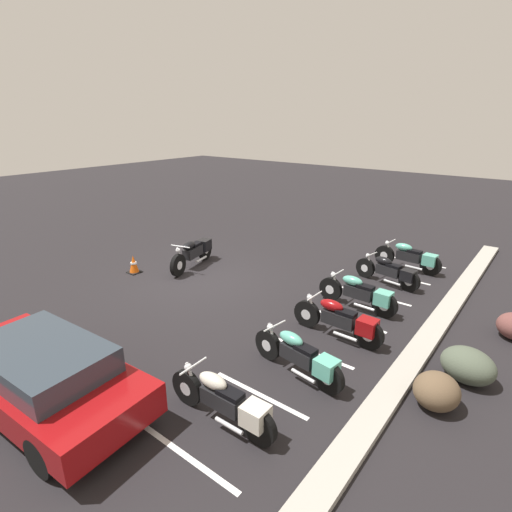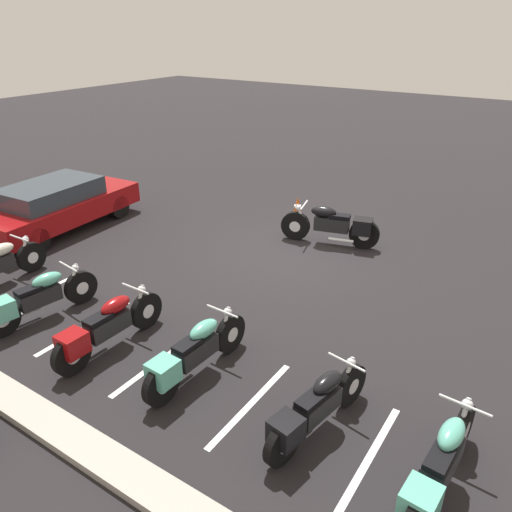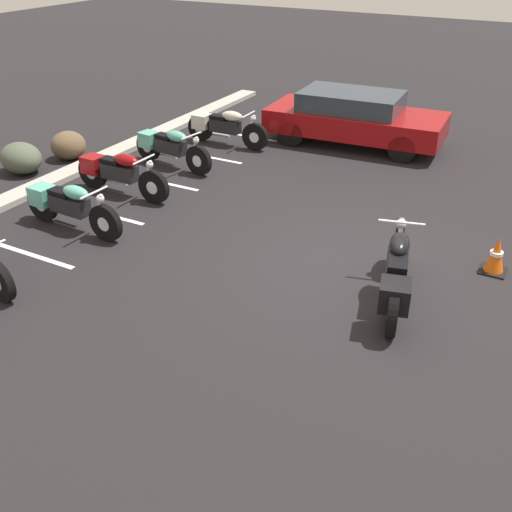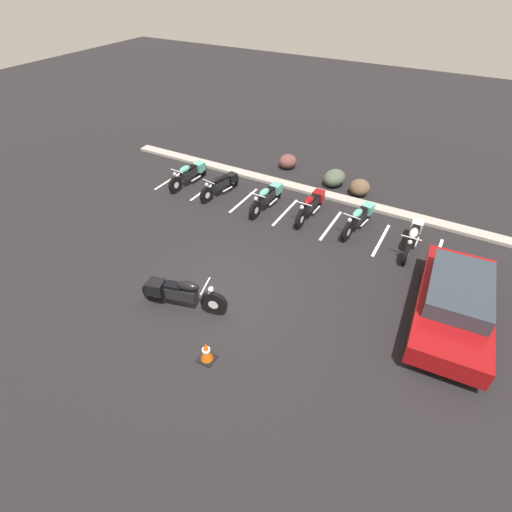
# 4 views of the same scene
# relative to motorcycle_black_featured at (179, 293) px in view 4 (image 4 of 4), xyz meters

# --- Properties ---
(ground) EXTENTS (60.00, 60.00, 0.00)m
(ground) POSITION_rel_motorcycle_black_featured_xyz_m (0.66, 0.99, -0.51)
(ground) COLOR black
(motorcycle_black_featured) EXTENTS (2.41, 0.96, 0.97)m
(motorcycle_black_featured) POSITION_rel_motorcycle_black_featured_xyz_m (0.00, 0.00, 0.00)
(motorcycle_black_featured) COLOR black
(motorcycle_black_featured) RESTS_ON ground
(parked_bike_0) EXTENTS (0.63, 2.25, 0.89)m
(parked_bike_0) POSITION_rel_motorcycle_black_featured_xyz_m (-4.14, 6.00, -0.04)
(parked_bike_0) COLOR black
(parked_bike_0) RESTS_ON ground
(parked_bike_1) EXTENTS (0.73, 2.12, 0.84)m
(parked_bike_1) POSITION_rel_motorcycle_black_featured_xyz_m (-2.50, 5.91, -0.07)
(parked_bike_1) COLOR black
(parked_bike_1) RESTS_ON ground
(parked_bike_2) EXTENTS (0.63, 2.25, 0.89)m
(parked_bike_2) POSITION_rel_motorcycle_black_featured_xyz_m (-0.41, 5.90, -0.04)
(parked_bike_2) COLOR black
(parked_bike_2) RESTS_ON ground
(parked_bike_3) EXTENTS (0.64, 2.28, 0.90)m
(parked_bike_3) POSITION_rel_motorcycle_black_featured_xyz_m (1.26, 6.16, -0.04)
(parked_bike_3) COLOR black
(parked_bike_3) RESTS_ON ground
(parked_bike_4) EXTENTS (0.71, 2.22, 0.87)m
(parked_bike_4) POSITION_rel_motorcycle_black_featured_xyz_m (3.07, 6.19, -0.05)
(parked_bike_4) COLOR black
(parked_bike_4) RESTS_ON ground
(parked_bike_5) EXTENTS (0.63, 2.24, 0.88)m
(parked_bike_5) POSITION_rel_motorcycle_black_featured_xyz_m (4.96, 5.91, -0.05)
(parked_bike_5) COLOR black
(parked_bike_5) RESTS_ON ground
(car_red) EXTENTS (2.07, 4.41, 1.29)m
(car_red) POSITION_rel_motorcycle_black_featured_xyz_m (6.58, 3.09, 0.17)
(car_red) COLOR black
(car_red) RESTS_ON ground
(concrete_curb) EXTENTS (18.00, 0.50, 0.12)m
(concrete_curb) POSITION_rel_motorcycle_black_featured_xyz_m (0.66, 7.80, -0.45)
(concrete_curb) COLOR #A8A399
(concrete_curb) RESTS_ON ground
(landscape_rock_0) EXTENTS (0.92, 0.97, 0.62)m
(landscape_rock_0) POSITION_rel_motorcycle_black_featured_xyz_m (-1.23, 9.36, -0.21)
(landscape_rock_0) COLOR brown
(landscape_rock_0) RESTS_ON ground
(landscape_rock_1) EXTENTS (1.04, 1.19, 0.68)m
(landscape_rock_1) POSITION_rel_motorcycle_black_featured_xyz_m (1.17, 8.82, -0.17)
(landscape_rock_1) COLOR #4D5646
(landscape_rock_1) RESTS_ON ground
(landscape_rock_2) EXTENTS (0.89, 0.87, 0.66)m
(landscape_rock_2) POSITION_rel_motorcycle_black_featured_xyz_m (2.34, 8.55, -0.18)
(landscape_rock_2) COLOR brown
(landscape_rock_2) RESTS_ON ground
(traffic_cone) EXTENTS (0.40, 0.40, 0.61)m
(traffic_cone) POSITION_rel_motorcycle_black_featured_xyz_m (1.66, -1.13, -0.23)
(traffic_cone) COLOR black
(traffic_cone) RESTS_ON ground
(stall_line_0) EXTENTS (0.10, 2.10, 0.00)m
(stall_line_0) POSITION_rel_motorcycle_black_featured_xyz_m (-5.12, 5.89, -0.51)
(stall_line_0) COLOR white
(stall_line_0) RESTS_ON ground
(stall_line_1) EXTENTS (0.10, 2.10, 0.00)m
(stall_line_1) POSITION_rel_motorcycle_black_featured_xyz_m (-3.30, 5.89, -0.51)
(stall_line_1) COLOR white
(stall_line_1) RESTS_ON ground
(stall_line_2) EXTENTS (0.10, 2.10, 0.00)m
(stall_line_2) POSITION_rel_motorcycle_black_featured_xyz_m (-1.47, 5.89, -0.51)
(stall_line_2) COLOR white
(stall_line_2) RESTS_ON ground
(stall_line_3) EXTENTS (0.10, 2.10, 0.00)m
(stall_line_3) POSITION_rel_motorcycle_black_featured_xyz_m (0.35, 5.89, -0.51)
(stall_line_3) COLOR white
(stall_line_3) RESTS_ON ground
(stall_line_4) EXTENTS (0.10, 2.10, 0.00)m
(stall_line_4) POSITION_rel_motorcycle_black_featured_xyz_m (2.18, 5.89, -0.51)
(stall_line_4) COLOR white
(stall_line_4) RESTS_ON ground
(stall_line_5) EXTENTS (0.10, 2.10, 0.00)m
(stall_line_5) POSITION_rel_motorcycle_black_featured_xyz_m (4.00, 5.89, -0.51)
(stall_line_5) COLOR white
(stall_line_5) RESTS_ON ground
(stall_line_6) EXTENTS (0.10, 2.10, 0.00)m
(stall_line_6) POSITION_rel_motorcycle_black_featured_xyz_m (5.83, 5.89, -0.51)
(stall_line_6) COLOR white
(stall_line_6) RESTS_ON ground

